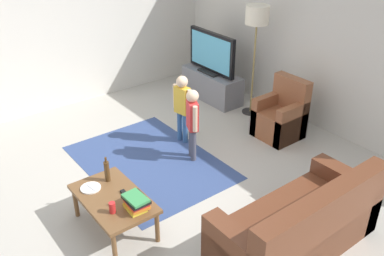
% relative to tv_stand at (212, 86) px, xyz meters
% --- Properties ---
extents(ground, '(7.80, 7.80, 0.00)m').
position_rel_tv_stand_xyz_m(ground, '(1.63, -2.30, -0.24)').
color(ground, '#B2ADA3').
extents(wall_back, '(6.00, 0.12, 2.70)m').
position_rel_tv_stand_xyz_m(wall_back, '(1.63, 0.70, 1.11)').
color(wall_back, silver).
rests_on(wall_back, ground).
extents(wall_left, '(0.12, 6.00, 2.70)m').
position_rel_tv_stand_xyz_m(wall_left, '(-1.37, -2.30, 1.11)').
color(wall_left, silver).
rests_on(wall_left, ground).
extents(area_rug, '(2.20, 1.60, 0.01)m').
position_rel_tv_stand_xyz_m(area_rug, '(1.11, -2.03, -0.24)').
color(area_rug, '#33477A').
rests_on(area_rug, ground).
extents(tv_stand, '(1.20, 0.44, 0.50)m').
position_rel_tv_stand_xyz_m(tv_stand, '(0.00, 0.00, 0.00)').
color(tv_stand, slate).
rests_on(tv_stand, ground).
extents(tv, '(1.10, 0.28, 0.71)m').
position_rel_tv_stand_xyz_m(tv, '(0.00, -0.02, 0.60)').
color(tv, black).
rests_on(tv, tv_stand).
extents(couch, '(0.80, 1.80, 0.86)m').
position_rel_tv_stand_xyz_m(couch, '(3.44, -1.70, 0.05)').
color(couch, brown).
rests_on(couch, ground).
extents(armchair, '(0.60, 0.60, 0.90)m').
position_rel_tv_stand_xyz_m(armchair, '(1.68, -0.04, 0.05)').
color(armchair, brown).
rests_on(armchair, ground).
extents(floor_lamp, '(0.36, 0.36, 1.78)m').
position_rel_tv_stand_xyz_m(floor_lamp, '(0.84, 0.15, 1.30)').
color(floor_lamp, '#262626').
rests_on(floor_lamp, ground).
extents(child_near_tv, '(0.34, 0.17, 1.03)m').
position_rel_tv_stand_xyz_m(child_near_tv, '(0.91, -1.32, 0.38)').
color(child_near_tv, '#33598C').
rests_on(child_near_tv, ground).
extents(child_center, '(0.32, 0.20, 1.03)m').
position_rel_tv_stand_xyz_m(child_center, '(1.37, -1.50, 0.37)').
color(child_center, '#4C4C59').
rests_on(child_center, ground).
extents(coffee_table, '(1.00, 0.60, 0.42)m').
position_rel_tv_stand_xyz_m(coffee_table, '(1.99, -3.03, 0.13)').
color(coffee_table, brown).
rests_on(coffee_table, ground).
extents(book_stack, '(0.28, 0.22, 0.15)m').
position_rel_tv_stand_xyz_m(book_stack, '(2.30, -2.93, 0.26)').
color(book_stack, yellow).
rests_on(book_stack, coffee_table).
extents(bottle, '(0.06, 0.06, 0.30)m').
position_rel_tv_stand_xyz_m(bottle, '(1.69, -2.93, 0.30)').
color(bottle, '#4C3319').
rests_on(bottle, coffee_table).
extents(tv_remote, '(0.17, 0.06, 0.02)m').
position_rel_tv_stand_xyz_m(tv_remote, '(2.04, -2.91, 0.19)').
color(tv_remote, black).
rests_on(tv_remote, coffee_table).
extents(soda_can, '(0.07, 0.07, 0.12)m').
position_rel_tv_stand_xyz_m(soda_can, '(2.21, -3.15, 0.24)').
color(soda_can, red).
rests_on(soda_can, coffee_table).
extents(plate, '(0.22, 0.22, 0.02)m').
position_rel_tv_stand_xyz_m(plate, '(1.71, -3.15, 0.18)').
color(plate, white).
rests_on(plate, coffee_table).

